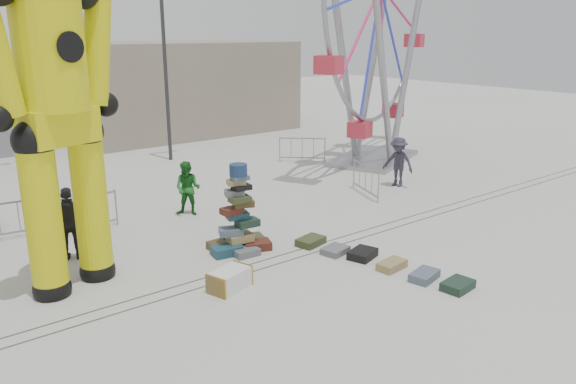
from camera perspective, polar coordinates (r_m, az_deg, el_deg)
ground at (r=13.85m, az=1.37°, el=-7.83°), size 90.00×90.00×0.00m
track_line_near at (r=14.28m, az=-0.16°, el=-7.05°), size 40.00×0.04×0.01m
track_line_far at (r=14.57m, az=-1.13°, el=-6.56°), size 40.00×0.04×0.01m
building_right at (r=33.51m, az=-11.29°, el=10.46°), size 12.00×8.00×5.00m
lamp_post_right at (r=25.38m, az=-12.21°, el=13.19°), size 1.41×0.25×8.00m
suitcase_tower at (r=14.85m, az=-5.03°, el=-3.49°), size 1.75×1.47×2.34m
crash_test_dummy at (r=12.77m, az=-22.57°, el=8.69°), size 3.19×1.47×8.04m
ferris_wheel at (r=24.93m, az=9.29°, el=17.72°), size 10.38×4.58×13.01m
steamer_trunk at (r=12.83m, az=-5.94°, el=-8.84°), size 1.09×0.82×0.45m
row_case_0 at (r=15.32m, az=2.31°, el=-5.02°), size 0.87×0.68×0.20m
row_case_1 at (r=14.79m, az=4.82°, el=-5.92°), size 0.78×0.66×0.17m
row_case_2 at (r=14.58m, az=7.58°, el=-6.25°), size 0.88×0.75×0.21m
row_case_3 at (r=14.05m, az=10.50°, el=-7.31°), size 0.82×0.52×0.20m
row_case_4 at (r=13.64m, az=13.69°, el=-8.25°), size 0.86×0.64×0.19m
row_case_5 at (r=13.35m, az=16.86°, el=-9.05°), size 0.81×0.60×0.20m
barricade_dummy_c at (r=17.04m, az=-20.00°, el=-2.21°), size 2.00×0.34×1.10m
barricade_wheel_front at (r=19.95m, az=7.89°, el=1.23°), size 0.78×1.91×1.10m
barricade_wheel_back at (r=24.86m, az=1.45°, el=4.34°), size 1.54×1.43×1.10m
pedestrian_red at (r=15.01m, az=-23.62°, el=-3.89°), size 0.72×0.70×1.67m
pedestrian_green at (r=17.81m, az=-10.14°, el=0.35°), size 1.04×1.06×1.72m
pedestrian_black at (r=15.13m, az=-21.27°, el=-3.02°), size 1.20×0.84×1.89m
pedestrian_grey at (r=21.21m, az=11.14°, el=3.01°), size 0.97×1.33×1.85m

